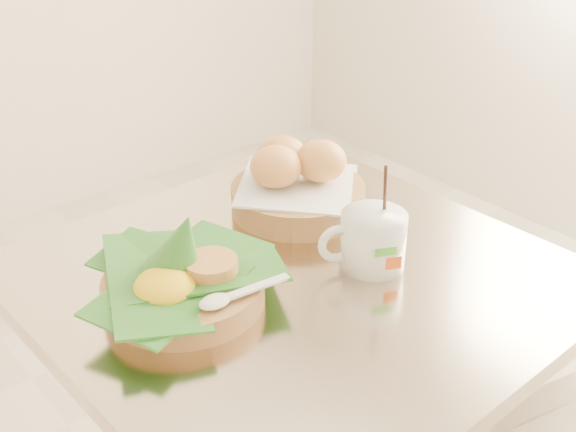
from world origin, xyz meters
TOP-DOWN VIEW (x-y plane):
  - cafe_table at (0.14, -0.03)m, footprint 0.72×0.72m
  - rice_basket at (-0.02, 0.01)m, footprint 0.27×0.27m
  - bread_basket at (0.27, 0.12)m, footprint 0.27×0.27m
  - coffee_mug at (0.24, -0.08)m, footprint 0.13×0.10m

SIDE VIEW (x-z plane):
  - cafe_table at x=0.14m, z-range 0.15..0.90m
  - rice_basket at x=-0.02m, z-range 0.72..0.86m
  - coffee_mug at x=0.24m, z-range 0.71..0.88m
  - bread_basket at x=0.27m, z-range 0.74..0.85m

